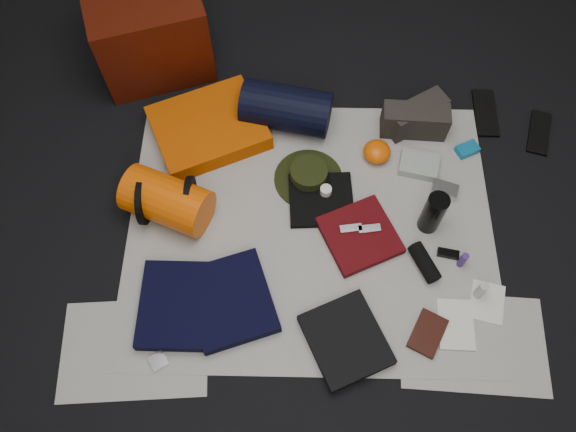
{
  "coord_description": "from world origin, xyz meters",
  "views": [
    {
      "loc": [
        -0.08,
        -1.07,
        2.23
      ],
      "look_at": [
        -0.1,
        0.0,
        0.1
      ],
      "focal_mm": 35.0,
      "sensor_mm": 36.0,
      "label": 1
    }
  ],
  "objects_px": {
    "red_cabinet": "(150,30)",
    "stuff_sack": "(167,201)",
    "compact_camera": "(444,190)",
    "navy_duffel": "(286,108)",
    "sleeping_pad": "(209,128)",
    "paperback_book": "(428,333)",
    "water_bottle": "(433,213)"
  },
  "relations": [
    {
      "from": "red_cabinet",
      "to": "stuff_sack",
      "type": "distance_m",
      "value": 0.9
    },
    {
      "from": "compact_camera",
      "to": "red_cabinet",
      "type": "bearing_deg",
      "value": 171.14
    },
    {
      "from": "red_cabinet",
      "to": "stuff_sack",
      "type": "bearing_deg",
      "value": -97.64
    },
    {
      "from": "red_cabinet",
      "to": "navy_duffel",
      "type": "distance_m",
      "value": 0.77
    },
    {
      "from": "stuff_sack",
      "to": "compact_camera",
      "type": "bearing_deg",
      "value": 5.66
    },
    {
      "from": "sleeping_pad",
      "to": "paperback_book",
      "type": "bearing_deg",
      "value": -45.21
    },
    {
      "from": "stuff_sack",
      "to": "water_bottle",
      "type": "xyz_separation_m",
      "value": [
        1.13,
        -0.04,
        0.01
      ]
    },
    {
      "from": "red_cabinet",
      "to": "compact_camera",
      "type": "distance_m",
      "value": 1.59
    },
    {
      "from": "sleeping_pad",
      "to": "paperback_book",
      "type": "distance_m",
      "value": 1.35
    },
    {
      "from": "red_cabinet",
      "to": "stuff_sack",
      "type": "height_order",
      "value": "red_cabinet"
    },
    {
      "from": "water_bottle",
      "to": "stuff_sack",
      "type": "bearing_deg",
      "value": 177.83
    },
    {
      "from": "stuff_sack",
      "to": "navy_duffel",
      "type": "bearing_deg",
      "value": 44.93
    },
    {
      "from": "red_cabinet",
      "to": "sleeping_pad",
      "type": "bearing_deg",
      "value": -74.54
    },
    {
      "from": "sleeping_pad",
      "to": "navy_duffel",
      "type": "xyz_separation_m",
      "value": [
        0.37,
        0.07,
        0.06
      ]
    },
    {
      "from": "sleeping_pad",
      "to": "navy_duffel",
      "type": "height_order",
      "value": "navy_duffel"
    },
    {
      "from": "stuff_sack",
      "to": "water_bottle",
      "type": "height_order",
      "value": "water_bottle"
    },
    {
      "from": "red_cabinet",
      "to": "water_bottle",
      "type": "xyz_separation_m",
      "value": [
        1.3,
        -0.92,
        -0.1
      ]
    },
    {
      "from": "sleeping_pad",
      "to": "water_bottle",
      "type": "relative_size",
      "value": 2.16
    },
    {
      "from": "water_bottle",
      "to": "compact_camera",
      "type": "xyz_separation_m",
      "value": [
        0.09,
        0.16,
        -0.09
      ]
    },
    {
      "from": "navy_duffel",
      "to": "water_bottle",
      "type": "bearing_deg",
      "value": -29.19
    },
    {
      "from": "red_cabinet",
      "to": "navy_duffel",
      "type": "relative_size",
      "value": 1.26
    },
    {
      "from": "red_cabinet",
      "to": "paperback_book",
      "type": "xyz_separation_m",
      "value": [
        1.25,
        -1.41,
        -0.2
      ]
    },
    {
      "from": "compact_camera",
      "to": "sleeping_pad",
      "type": "bearing_deg",
      "value": -176.03
    },
    {
      "from": "sleeping_pad",
      "to": "red_cabinet",
      "type": "bearing_deg",
      "value": 123.83
    },
    {
      "from": "stuff_sack",
      "to": "sleeping_pad",
      "type": "bearing_deg",
      "value": 72.45
    },
    {
      "from": "water_bottle",
      "to": "red_cabinet",
      "type": "bearing_deg",
      "value": 144.76
    },
    {
      "from": "navy_duffel",
      "to": "water_bottle",
      "type": "height_order",
      "value": "water_bottle"
    },
    {
      "from": "water_bottle",
      "to": "paperback_book",
      "type": "distance_m",
      "value": 0.5
    },
    {
      "from": "sleeping_pad",
      "to": "paperback_book",
      "type": "height_order",
      "value": "sleeping_pad"
    },
    {
      "from": "navy_duffel",
      "to": "compact_camera",
      "type": "relative_size",
      "value": 3.63
    },
    {
      "from": "sleeping_pad",
      "to": "navy_duffel",
      "type": "distance_m",
      "value": 0.38
    },
    {
      "from": "sleeping_pad",
      "to": "stuff_sack",
      "type": "height_order",
      "value": "stuff_sack"
    }
  ]
}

